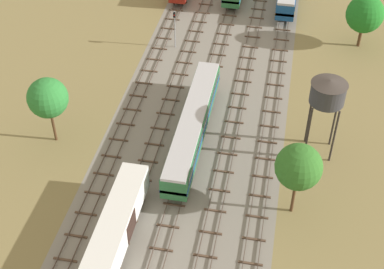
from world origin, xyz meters
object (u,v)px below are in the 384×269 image
Objects in this scene: freight_boxcar_left_nearest at (117,223)px; water_tower at (328,92)px; signal_post_nearest at (175,25)px; passenger_coach_centre_left_near at (193,124)px.

water_tower reaches higher than freight_boxcar_left_nearest.
signal_post_nearest is (-2.22, 36.49, 1.29)m from freight_boxcar_left_nearest.
water_tower is (19.16, 17.21, 6.08)m from freight_boxcar_left_nearest.
freight_boxcar_left_nearest is at bearing -138.07° from water_tower.
signal_post_nearest reaches higher than freight_boxcar_left_nearest.
freight_boxcar_left_nearest is 1.38× the size of water_tower.
freight_boxcar_left_nearest is 0.64× the size of passenger_coach_centre_left_near.
signal_post_nearest is at bearing 108.09° from passenger_coach_centre_left_near.
water_tower is 29.18m from signal_post_nearest.
passenger_coach_centre_left_near is 21.40m from signal_post_nearest.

